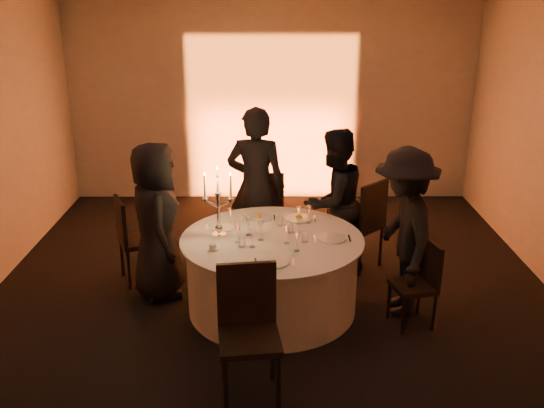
{
  "coord_description": "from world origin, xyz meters",
  "views": [
    {
      "loc": [
        -0.01,
        -5.46,
        3.07
      ],
      "look_at": [
        0.0,
        0.2,
        1.05
      ],
      "focal_mm": 40.0,
      "sensor_mm": 36.0,
      "label": 1
    }
  ],
  "objects_px": {
    "guest_back_left": "(256,187)",
    "candelabra": "(218,212)",
    "guest_right": "(404,232)",
    "chair_left": "(132,235)",
    "chair_front": "(248,323)",
    "guest_back_right": "(334,202)",
    "chair_back_right": "(364,219)",
    "coffee_cup": "(213,247)",
    "chair_back_left": "(265,207)",
    "banquet_table": "(272,273)",
    "guest_left": "(156,221)",
    "chair_right": "(420,279)"
  },
  "relations": [
    {
      "from": "guest_back_left",
      "to": "candelabra",
      "type": "distance_m",
      "value": 1.13
    },
    {
      "from": "guest_right",
      "to": "candelabra",
      "type": "xyz_separation_m",
      "value": [
        -1.8,
        0.1,
        0.18
      ]
    },
    {
      "from": "chair_left",
      "to": "chair_front",
      "type": "height_order",
      "value": "chair_front"
    },
    {
      "from": "guest_back_right",
      "to": "guest_right",
      "type": "relative_size",
      "value": 0.99
    },
    {
      "from": "chair_back_right",
      "to": "coffee_cup",
      "type": "distance_m",
      "value": 2.03
    },
    {
      "from": "chair_left",
      "to": "chair_back_right",
      "type": "xyz_separation_m",
      "value": [
        2.57,
        0.31,
        0.06
      ]
    },
    {
      "from": "guest_back_left",
      "to": "coffee_cup",
      "type": "relative_size",
      "value": 16.86
    },
    {
      "from": "chair_left",
      "to": "chair_back_left",
      "type": "height_order",
      "value": "chair_back_left"
    },
    {
      "from": "chair_back_right",
      "to": "chair_front",
      "type": "height_order",
      "value": "chair_front"
    },
    {
      "from": "chair_front",
      "to": "coffee_cup",
      "type": "distance_m",
      "value": 1.12
    },
    {
      "from": "chair_back_left",
      "to": "chair_left",
      "type": "bearing_deg",
      "value": 28.97
    },
    {
      "from": "candelabra",
      "to": "coffee_cup",
      "type": "bearing_deg",
      "value": -95.38
    },
    {
      "from": "banquet_table",
      "to": "chair_left",
      "type": "relative_size",
      "value": 1.87
    },
    {
      "from": "guest_left",
      "to": "guest_right",
      "type": "height_order",
      "value": "guest_right"
    },
    {
      "from": "chair_right",
      "to": "guest_right",
      "type": "xyz_separation_m",
      "value": [
        -0.13,
        0.26,
        0.37
      ]
    },
    {
      "from": "banquet_table",
      "to": "guest_back_right",
      "type": "relative_size",
      "value": 1.08
    },
    {
      "from": "banquet_table",
      "to": "coffee_cup",
      "type": "height_order",
      "value": "coffee_cup"
    },
    {
      "from": "banquet_table",
      "to": "guest_left",
      "type": "height_order",
      "value": "guest_left"
    },
    {
      "from": "guest_left",
      "to": "chair_back_right",
      "type": "bearing_deg",
      "value": -89.27
    },
    {
      "from": "chair_right",
      "to": "guest_left",
      "type": "height_order",
      "value": "guest_left"
    },
    {
      "from": "coffee_cup",
      "to": "candelabra",
      "type": "relative_size",
      "value": 0.15
    },
    {
      "from": "chair_right",
      "to": "guest_left",
      "type": "xyz_separation_m",
      "value": [
        -2.59,
        0.62,
        0.35
      ]
    },
    {
      "from": "chair_back_left",
      "to": "guest_back_right",
      "type": "distance_m",
      "value": 0.92
    },
    {
      "from": "chair_front",
      "to": "candelabra",
      "type": "distance_m",
      "value": 1.49
    },
    {
      "from": "banquet_table",
      "to": "guest_back_left",
      "type": "bearing_deg",
      "value": 98.95
    },
    {
      "from": "guest_right",
      "to": "chair_back_left",
      "type": "bearing_deg",
      "value": -136.91
    },
    {
      "from": "chair_back_right",
      "to": "guest_left",
      "type": "distance_m",
      "value": 2.33
    },
    {
      "from": "coffee_cup",
      "to": "candelabra",
      "type": "bearing_deg",
      "value": 84.62
    },
    {
      "from": "guest_back_right",
      "to": "candelabra",
      "type": "relative_size",
      "value": 2.3
    },
    {
      "from": "chair_right",
      "to": "guest_left",
      "type": "distance_m",
      "value": 2.69
    },
    {
      "from": "chair_back_right",
      "to": "coffee_cup",
      "type": "relative_size",
      "value": 9.66
    },
    {
      "from": "chair_right",
      "to": "chair_front",
      "type": "distance_m",
      "value": 1.9
    },
    {
      "from": "guest_right",
      "to": "candelabra",
      "type": "distance_m",
      "value": 1.81
    },
    {
      "from": "chair_left",
      "to": "guest_left",
      "type": "xyz_separation_m",
      "value": [
        0.33,
        -0.31,
        0.28
      ]
    },
    {
      "from": "chair_back_right",
      "to": "guest_right",
      "type": "bearing_deg",
      "value": 58.4
    },
    {
      "from": "chair_back_left",
      "to": "guest_back_right",
      "type": "height_order",
      "value": "guest_back_right"
    },
    {
      "from": "banquet_table",
      "to": "guest_back_right",
      "type": "bearing_deg",
      "value": 51.67
    },
    {
      "from": "chair_back_right",
      "to": "coffee_cup",
      "type": "bearing_deg",
      "value": -7.17
    },
    {
      "from": "chair_right",
      "to": "candelabra",
      "type": "bearing_deg",
      "value": -114.33
    },
    {
      "from": "guest_right",
      "to": "chair_right",
      "type": "bearing_deg",
      "value": 23.9
    },
    {
      "from": "chair_front",
      "to": "chair_left",
      "type": "bearing_deg",
      "value": 117.11
    },
    {
      "from": "chair_left",
      "to": "guest_left",
      "type": "distance_m",
      "value": 0.54
    },
    {
      "from": "guest_back_right",
      "to": "guest_right",
      "type": "xyz_separation_m",
      "value": [
        0.59,
        -0.91,
        0.01
      ]
    },
    {
      "from": "guest_back_right",
      "to": "coffee_cup",
      "type": "height_order",
      "value": "guest_back_right"
    },
    {
      "from": "chair_left",
      "to": "chair_back_right",
      "type": "bearing_deg",
      "value": -107.55
    },
    {
      "from": "chair_back_right",
      "to": "chair_right",
      "type": "xyz_separation_m",
      "value": [
        0.35,
        -1.24,
        -0.13
      ]
    },
    {
      "from": "chair_left",
      "to": "chair_right",
      "type": "height_order",
      "value": "chair_left"
    },
    {
      "from": "chair_back_left",
      "to": "guest_back_left",
      "type": "xyz_separation_m",
      "value": [
        -0.09,
        -0.18,
        0.32
      ]
    },
    {
      "from": "chair_left",
      "to": "guest_right",
      "type": "xyz_separation_m",
      "value": [
        2.79,
        -0.67,
        0.3
      ]
    },
    {
      "from": "guest_back_right",
      "to": "candelabra",
      "type": "bearing_deg",
      "value": -4.43
    }
  ]
}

